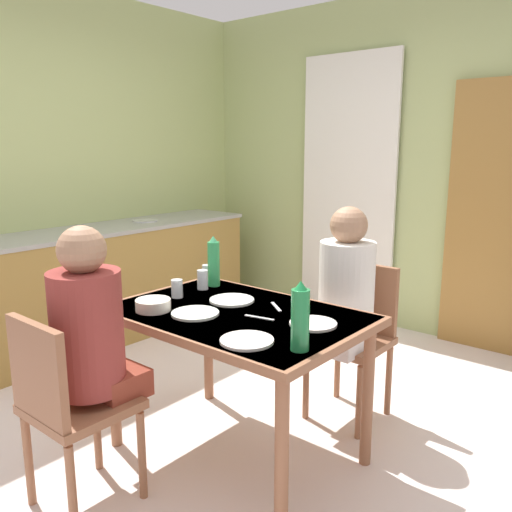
{
  "coord_description": "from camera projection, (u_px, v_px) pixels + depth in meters",
  "views": [
    {
      "loc": [
        1.83,
        -1.96,
        1.54
      ],
      "look_at": [
        0.19,
        -0.0,
        1.0
      ],
      "focal_mm": 37.37,
      "sensor_mm": 36.0,
      "label": 1
    }
  ],
  "objects": [
    {
      "name": "chair_far_diner",
      "position": [
        356.0,
        331.0,
        3.03
      ],
      "size": [
        0.4,
        0.4,
        0.87
      ],
      "rotation": [
        0.0,
        0.0,
        3.14
      ],
      "color": "brown",
      "rests_on": "ground_plane"
    },
    {
      "name": "cutlery_fork_near",
      "position": [
        259.0,
        318.0,
        2.46
      ],
      "size": [
        0.15,
        0.05,
        0.0
      ],
      "primitive_type": "cube",
      "rotation": [
        0.0,
        0.0,
        3.34
      ],
      "color": "silver",
      "rests_on": "dining_table"
    },
    {
      "name": "dinner_plate_far_center",
      "position": [
        195.0,
        313.0,
        2.51
      ],
      "size": [
        0.23,
        0.23,
        0.01
      ],
      "primitive_type": "cylinder",
      "color": "white",
      "rests_on": "dining_table"
    },
    {
      "name": "wall_left",
      "position": [
        87.0,
        166.0,
        4.38
      ],
      "size": [
        0.1,
        3.31,
        2.72
      ],
      "primitive_type": "cube",
      "color": "#AEBD76",
      "rests_on": "ground_plane"
    },
    {
      "name": "cutlery_knife_near",
      "position": [
        276.0,
        307.0,
        2.63
      ],
      "size": [
        0.13,
        0.1,
        0.0
      ],
      "primitive_type": "cube",
      "rotation": [
        0.0,
        0.0,
        2.49
      ],
      "color": "silver",
      "rests_on": "dining_table"
    },
    {
      "name": "dinner_plate_near_right",
      "position": [
        232.0,
        300.0,
        2.72
      ],
      "size": [
        0.23,
        0.23,
        0.01
      ],
      "primitive_type": "cylinder",
      "color": "white",
      "rests_on": "dining_table"
    },
    {
      "name": "drinking_glass_by_far_diner",
      "position": [
        207.0,
        273.0,
        3.13
      ],
      "size": [
        0.06,
        0.06,
        0.09
      ],
      "primitive_type": "cylinder",
      "color": "silver",
      "rests_on": "dining_table"
    },
    {
      "name": "person_far_diner",
      "position": [
        345.0,
        287.0,
        2.87
      ],
      "size": [
        0.3,
        0.37,
        0.77
      ],
      "rotation": [
        0.0,
        0.0,
        3.14
      ],
      "color": "silver",
      "rests_on": "ground_plane"
    },
    {
      "name": "dinner_plate_far_side",
      "position": [
        247.0,
        341.0,
        2.16
      ],
      "size": [
        0.22,
        0.22,
        0.01
      ],
      "primitive_type": "cylinder",
      "color": "white",
      "rests_on": "dining_table"
    },
    {
      "name": "serving_bowl_center",
      "position": [
        153.0,
        305.0,
        2.57
      ],
      "size": [
        0.17,
        0.17,
        0.05
      ],
      "primitive_type": "cylinder",
      "color": "silver",
      "rests_on": "dining_table"
    },
    {
      "name": "ground_plane",
      "position": [
        229.0,
        428.0,
        2.94
      ],
      "size": [
        5.73,
        5.73,
        0.0
      ],
      "primitive_type": "plane",
      "color": "silver"
    },
    {
      "name": "drinking_glass_by_near_diner",
      "position": [
        177.0,
        289.0,
        2.78
      ],
      "size": [
        0.06,
        0.06,
        0.1
      ],
      "primitive_type": "cylinder",
      "color": "silver",
      "rests_on": "dining_table"
    },
    {
      "name": "curtain_panel",
      "position": [
        347.0,
        191.0,
        4.62
      ],
      "size": [
        0.9,
        0.03,
        2.29
      ],
      "primitive_type": "cube",
      "color": "white",
      "rests_on": "ground_plane"
    },
    {
      "name": "kitchen_counter",
      "position": [
        110.0,
        281.0,
        4.31
      ],
      "size": [
        0.61,
        2.54,
        0.91
      ],
      "color": "olive",
      "rests_on": "ground_plane"
    },
    {
      "name": "door_wooden",
      "position": [
        502.0,
        220.0,
        3.86
      ],
      "size": [
        0.8,
        0.05,
        2.0
      ],
      "primitive_type": "cube",
      "color": "olive",
      "rests_on": "ground_plane"
    },
    {
      "name": "water_bottle_green_far",
      "position": [
        300.0,
        318.0,
        2.05
      ],
      "size": [
        0.07,
        0.07,
        0.28
      ],
      "color": "#248145",
      "rests_on": "dining_table"
    },
    {
      "name": "chair_near_diner",
      "position": [
        66.0,
        402.0,
        2.19
      ],
      "size": [
        0.4,
        0.4,
        0.87
      ],
      "color": "brown",
      "rests_on": "ground_plane"
    },
    {
      "name": "dining_table",
      "position": [
        236.0,
        329.0,
        2.57
      ],
      "size": [
        1.22,
        0.82,
        0.75
      ],
      "color": "brown",
      "rests_on": "ground_plane"
    },
    {
      "name": "drinking_glass_spare_center",
      "position": [
        203.0,
        280.0,
        2.94
      ],
      "size": [
        0.06,
        0.06,
        0.11
      ],
      "primitive_type": "cylinder",
      "color": "silver",
      "rests_on": "dining_table"
    },
    {
      "name": "water_bottle_green_near",
      "position": [
        214.0,
        262.0,
        3.0
      ],
      "size": [
        0.07,
        0.07,
        0.29
      ],
      "color": "#33A459",
      "rests_on": "dining_table"
    },
    {
      "name": "person_near_diner",
      "position": [
        90.0,
        328.0,
        2.24
      ],
      "size": [
        0.3,
        0.37,
        0.77
      ],
      "color": "brown",
      "rests_on": "ground_plane"
    },
    {
      "name": "dinner_plate_near_left",
      "position": [
        313.0,
        324.0,
        2.37
      ],
      "size": [
        0.21,
        0.21,
        0.01
      ],
      "primitive_type": "cylinder",
      "color": "white",
      "rests_on": "dining_table"
    },
    {
      "name": "wall_back",
      "position": [
        412.0,
        167.0,
        4.32
      ],
      "size": [
        4.36,
        0.1,
        2.72
      ],
      "primitive_type": "cube",
      "color": "#AAB977",
      "rests_on": "ground_plane"
    }
  ]
}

